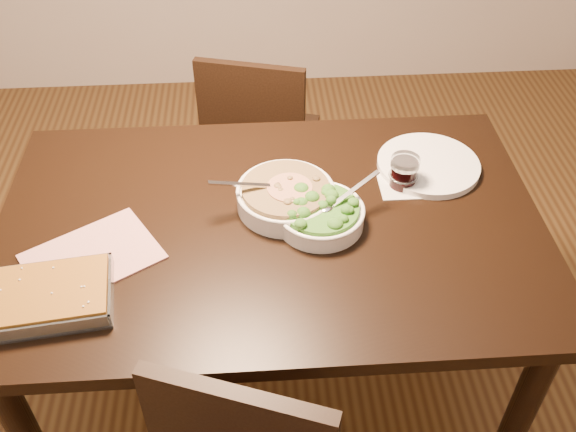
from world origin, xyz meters
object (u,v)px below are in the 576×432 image
Objects in this scene: chair_far at (259,137)px; stew_bowl at (286,196)px; broccoli_bowl at (320,214)px; baking_dish at (52,296)px; table at (271,247)px; dinner_plate at (428,165)px; wine_tumbler at (404,171)px.

stew_bowl is at bearing 109.67° from chair_far.
stew_bowl is 1.19× the size of broccoli_bowl.
baking_dish is 0.35× the size of chair_far.
baking_dish is (-0.50, -0.24, 0.12)m from table.
baking_dish reaches higher than table.
chair_far is (-0.14, 0.81, -0.33)m from broccoli_bowl.
baking_dish is 1.05m from dinner_plate.
dinner_plate is at bearing 18.45° from stew_bowl.
wine_tumbler is at bearing 15.80° from baking_dish.
stew_bowl is at bearing -168.84° from wine_tumbler.
wine_tumbler is 0.31× the size of dinner_plate.
baking_dish is 1.00× the size of dinner_plate.
dinner_plate is at bearing 17.64° from baking_dish.
dinner_plate is at bearing 23.12° from table.
wine_tumbler is at bearing 18.22° from table.
dinner_plate is (0.41, 0.14, -0.03)m from stew_bowl.
chair_far reaches higher than baking_dish.
chair_far is at bearing 99.66° from broccoli_bowl.
baking_dish is at bearing -160.12° from broccoli_bowl.
table is 4.89× the size of dinner_plate.
broccoli_bowl is (0.08, -0.07, -0.00)m from stew_bowl.
table is at bearing 172.74° from broccoli_bowl.
table is 0.18m from broccoli_bowl.
baking_dish is at bearing -157.26° from wine_tumbler.
wine_tumbler reaches higher than baking_dish.
stew_bowl is 0.99× the size of dinner_plate.
stew_bowl is at bearing 21.93° from baking_dish.
chair_far reaches higher than table.
stew_bowl is 1.00× the size of baking_dish.
table is at bearing 18.93° from baking_dish.
table is 0.41m from wine_tumbler.
table is 0.57m from baking_dish.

